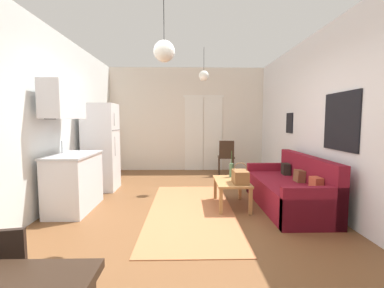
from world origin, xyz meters
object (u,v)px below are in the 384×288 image
bamboo_vase (231,170)px  pendant_lamp_far (204,76)px  pendant_lamp_near (164,51)px  refrigerator (101,147)px  coffee_table (231,184)px  handbag (240,177)px  couch (291,191)px  accent_chair (226,155)px

bamboo_vase → pendant_lamp_far: (-0.42, 0.94, 1.77)m
bamboo_vase → pendant_lamp_near: size_ratio=0.57×
bamboo_vase → refrigerator: 2.67m
coffee_table → handbag: bearing=-61.7°
coffee_table → couch: bearing=-4.6°
handbag → pendant_lamp_far: bearing=109.1°
refrigerator → pendant_lamp_near: bearing=-56.4°
couch → pendant_lamp_far: 2.76m
bamboo_vase → refrigerator: bearing=161.3°
refrigerator → accent_chair: refrigerator is taller
coffee_table → pendant_lamp_near: size_ratio=1.06×
bamboo_vase → handbag: bamboo_vase is taller
accent_chair → refrigerator: bearing=31.2°
couch → pendant_lamp_far: bearing=136.2°
coffee_table → pendant_lamp_far: 2.32m
couch → refrigerator: refrigerator is taller
bamboo_vase → accent_chair: (0.25, 2.25, -0.04)m
couch → bamboo_vase: 1.02m
coffee_table → pendant_lamp_far: (-0.38, 1.21, 1.95)m
refrigerator → pendant_lamp_far: (2.09, 0.08, 1.44)m
handbag → accent_chair: bearing=85.9°
couch → pendant_lamp_far: size_ratio=2.92×
couch → pendant_lamp_near: bearing=-152.2°
couch → pendant_lamp_near: 2.93m
refrigerator → handbag: bearing=-27.0°
coffee_table → accent_chair: accent_chair is taller
accent_chair → pendant_lamp_near: (-1.29, -3.63, 1.70)m
coffee_table → bamboo_vase: bamboo_vase is taller
couch → handbag: 0.90m
coffee_table → bamboo_vase: 0.33m
bamboo_vase → pendant_lamp_near: (-1.04, -1.38, 1.65)m
handbag → couch: bearing=7.5°
couch → pendant_lamp_near: size_ratio=2.44×
coffee_table → pendant_lamp_near: 2.36m
coffee_table → pendant_lamp_near: pendant_lamp_near is taller
bamboo_vase → handbag: 0.47m
handbag → pendant_lamp_near: (-1.10, -0.92, 1.67)m
coffee_table → pendant_lamp_far: pendant_lamp_far is taller
accent_chair → pendant_lamp_far: 2.34m
coffee_table → accent_chair: size_ratio=0.95×
couch → refrigerator: size_ratio=1.12×
refrigerator → couch: bearing=-19.3°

